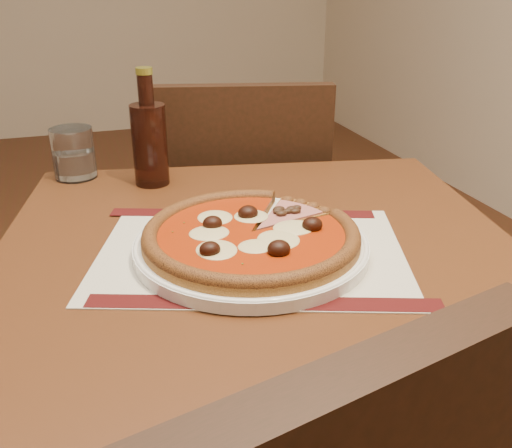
{
  "coord_description": "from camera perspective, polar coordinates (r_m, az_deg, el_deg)",
  "views": [
    {
      "loc": [
        0.5,
        -1.41,
        1.14
      ],
      "look_at": [
        0.74,
        -0.65,
        0.78
      ],
      "focal_mm": 40.0,
      "sensor_mm": 36.0,
      "label": 1
    }
  ],
  "objects": [
    {
      "name": "table",
      "position": [
        0.92,
        0.39,
        -7.99
      ],
      "size": [
        0.94,
        0.94,
        0.75
      ],
      "rotation": [
        0.0,
        0.0,
        -0.19
      ],
      "color": "#5E2D16",
      "rests_on": "ground"
    },
    {
      "name": "chair_far",
      "position": [
        1.5,
        -1.81,
        -0.25
      ],
      "size": [
        0.52,
        0.52,
        0.91
      ],
      "rotation": [
        0.0,
        0.0,
        2.9
      ],
      "color": "black",
      "rests_on": "ground"
    },
    {
      "name": "plate",
      "position": [
        0.85,
        -0.48,
        -2.21
      ],
      "size": [
        0.35,
        0.35,
        0.02
      ],
      "primitive_type": "cylinder",
      "color": "white",
      "rests_on": "placemat"
    },
    {
      "name": "bottle",
      "position": [
        1.12,
        -10.6,
        8.23
      ],
      "size": [
        0.07,
        0.07,
        0.22
      ],
      "color": "black",
      "rests_on": "table"
    },
    {
      "name": "water_glass",
      "position": [
        1.2,
        -17.79,
        6.76
      ],
      "size": [
        0.1,
        0.1,
        0.1
      ],
      "primitive_type": "cylinder",
      "rotation": [
        0.0,
        0.0,
        0.31
      ],
      "color": "white",
      "rests_on": "table"
    },
    {
      "name": "ham_slice",
      "position": [
        0.92,
        3.05,
        1.1
      ],
      "size": [
        0.14,
        0.12,
        0.02
      ],
      "rotation": [
        0.0,
        0.0,
        0.59
      ],
      "color": "#AB6E29",
      "rests_on": "plate"
    },
    {
      "name": "pizza",
      "position": [
        0.84,
        -0.5,
        -1.01
      ],
      "size": [
        0.32,
        0.32,
        0.04
      ],
      "color": "#AB6E29",
      "rests_on": "plate"
    },
    {
      "name": "placemat",
      "position": [
        0.85,
        -0.48,
        -2.82
      ],
      "size": [
        0.53,
        0.45,
        0.0
      ],
      "primitive_type": "cube",
      "rotation": [
        0.0,
        0.0,
        -0.34
      ],
      "color": "beige",
      "rests_on": "table"
    }
  ]
}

